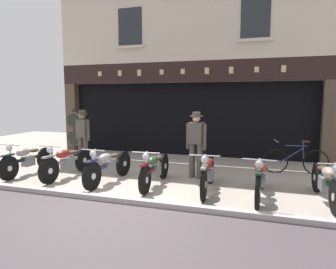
{
  "coord_description": "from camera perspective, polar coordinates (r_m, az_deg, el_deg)",
  "views": [
    {
      "loc": [
        2.69,
        -5.13,
        2.05
      ],
      "look_at": [
        0.14,
        2.83,
        1.04
      ],
      "focal_mm": 32.23,
      "sensor_mm": 36.0,
      "label": 1
    }
  ],
  "objects": [
    {
      "name": "salesman_left",
      "position": [
        9.92,
        -15.81,
        0.21
      ],
      "size": [
        0.55,
        0.37,
        1.68
      ],
      "rotation": [
        0.0,
        0.0,
        2.91
      ],
      "color": "brown",
      "rests_on": "ground"
    },
    {
      "name": "motorcycle_left",
      "position": [
        8.24,
        -18.58,
        -4.83
      ],
      "size": [
        0.62,
        1.98,
        0.92
      ],
      "rotation": [
        0.0,
        0.0,
        3.09
      ],
      "color": "black",
      "rests_on": "ground"
    },
    {
      "name": "shopkeeper_center",
      "position": [
        7.7,
        5.34,
        -1.38
      ],
      "size": [
        0.55,
        0.33,
        1.7
      ],
      "rotation": [
        0.0,
        0.0,
        2.89
      ],
      "color": "#47423D",
      "rests_on": "ground"
    },
    {
      "name": "motorcycle_right",
      "position": [
        6.53,
        17.07,
        -7.71
      ],
      "size": [
        0.62,
        2.07,
        0.93
      ],
      "rotation": [
        0.0,
        0.0,
        3.1
      ],
      "color": "black",
      "rests_on": "ground"
    },
    {
      "name": "motorcycle_far_left",
      "position": [
        8.97,
        -25.05,
        -4.24
      ],
      "size": [
        0.62,
        1.97,
        0.9
      ],
      "rotation": [
        0.0,
        0.0,
        3.16
      ],
      "color": "black",
      "rests_on": "ground"
    },
    {
      "name": "tyre_sign_pole",
      "position": [
        10.76,
        -17.38,
        0.91
      ],
      "size": [
        0.54,
        0.06,
        1.71
      ],
      "color": "#232328",
      "rests_on": "ground"
    },
    {
      "name": "motorcycle_center",
      "position": [
        7.09,
        -2.48,
        -6.38
      ],
      "size": [
        0.62,
        2.02,
        0.92
      ],
      "rotation": [
        0.0,
        0.0,
        3.17
      ],
      "color": "black",
      "rests_on": "ground"
    },
    {
      "name": "ground",
      "position": [
        5.36,
        -14.57,
        -16.24
      ],
      "size": [
        21.65,
        22.0,
        0.18
      ],
      "color": "#A1968A"
    },
    {
      "name": "advert_board_far",
      "position": [
        10.57,
        22.47,
        4.18
      ],
      "size": [
        0.67,
        0.03,
        0.95
      ],
      "color": "silver"
    },
    {
      "name": "shop_facade",
      "position": [
        12.46,
        5.33,
        5.1
      ],
      "size": [
        9.95,
        4.42,
        6.0
      ],
      "color": "black",
      "rests_on": "ground"
    },
    {
      "name": "motorcycle_center_right",
      "position": [
        6.73,
        7.49,
        -7.06
      ],
      "size": [
        0.62,
        2.01,
        0.93
      ],
      "rotation": [
        0.0,
        0.0,
        3.21
      ],
      "color": "black",
      "rests_on": "ground"
    },
    {
      "name": "motorcycle_far_right",
      "position": [
        6.74,
        27.68,
        -7.87
      ],
      "size": [
        0.62,
        2.01,
        0.91
      ],
      "rotation": [
        0.0,
        0.0,
        3.21
      ],
      "color": "black",
      "rests_on": "ground"
    },
    {
      "name": "leaning_bicycle",
      "position": [
        8.96,
        23.02,
        -4.49
      ],
      "size": [
        1.71,
        0.5,
        0.93
      ],
      "rotation": [
        0.0,
        0.0,
        1.72
      ],
      "color": "black",
      "rests_on": "ground"
    },
    {
      "name": "motorcycle_center_left",
      "position": [
        7.48,
        -11.19,
        -5.75
      ],
      "size": [
        0.62,
        2.06,
        0.92
      ],
      "rotation": [
        0.0,
        0.0,
        3.09
      ],
      "color": "black",
      "rests_on": "ground"
    },
    {
      "name": "advert_board_near",
      "position": [
        10.54,
        16.34,
        4.62
      ],
      "size": [
        0.72,
        0.03,
        0.99
      ],
      "color": "silver"
    }
  ]
}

